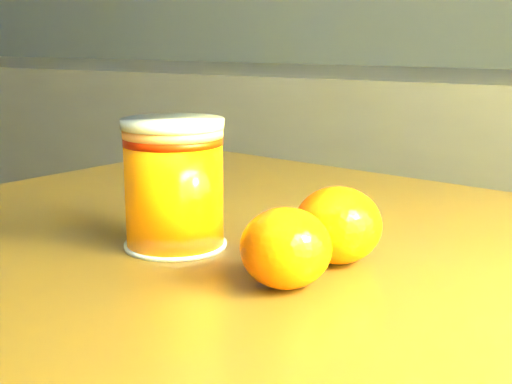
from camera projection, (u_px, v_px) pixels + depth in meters
The scene contains 4 objects.
kitchen_counter at pixel (201, 219), 2.13m from camera, with size 3.15×0.60×0.90m, color #4A4A4E.
juice_glass at pixel (174, 185), 0.60m from camera, with size 0.09×0.09×0.11m.
orange_front at pixel (286, 248), 0.51m from camera, with size 0.07×0.07×0.06m, color #FF6905.
orange_back at pixel (338, 225), 0.57m from camera, with size 0.07×0.07×0.06m, color #FF6905.
Camera 1 is at (1.14, -0.27, 1.00)m, focal length 50.00 mm.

